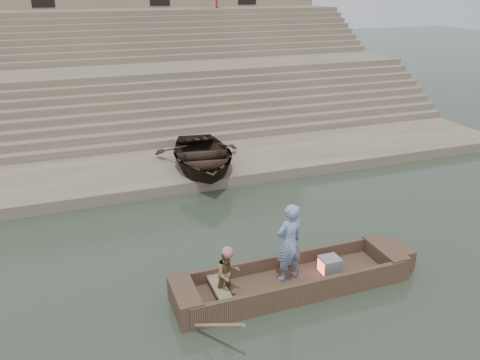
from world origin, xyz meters
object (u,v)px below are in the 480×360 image
standing_man (289,243)px  beached_rowboat (202,156)px  main_rowboat (292,284)px  television (329,265)px  rowing_man (228,274)px

standing_man → beached_rowboat: 7.24m
main_rowboat → beached_rowboat: size_ratio=1.11×
beached_rowboat → standing_man: bearing=-82.6°
main_rowboat → television: size_ratio=10.87×
main_rowboat → beached_rowboat: bearing=90.3°
rowing_man → television: 2.59m
main_rowboat → beached_rowboat: 7.39m
beached_rowboat → main_rowboat: bearing=-82.1°
standing_man → television: standing_man is taller
television → beached_rowboat: (-1.01, 7.35, 0.45)m
main_rowboat → beached_rowboat: (-0.04, 7.35, 0.76)m
main_rowboat → television: (0.96, 0.00, 0.31)m
television → beached_rowboat: bearing=97.8°
rowing_man → television: (2.56, 0.05, -0.38)m
standing_man → rowing_man: 1.59m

